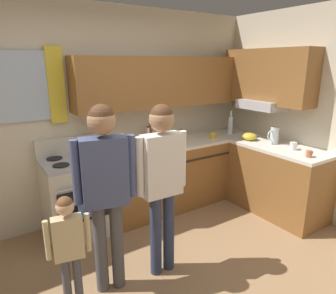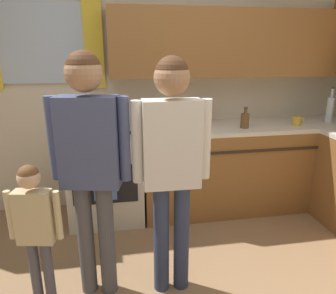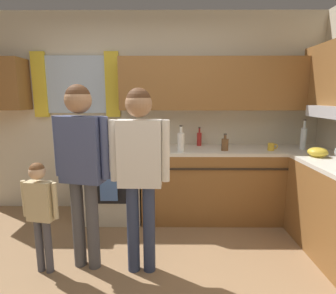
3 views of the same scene
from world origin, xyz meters
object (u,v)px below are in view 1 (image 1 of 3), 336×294
(bottle_milk_white, at_px, (148,142))
(adult_in_plaid, at_px, (162,172))
(mug_ceramic_white, at_px, (293,146))
(mixing_bowl, at_px, (249,137))
(water_pitcher, at_px, (274,135))
(cup_terracotta, at_px, (309,154))
(stove_oven, at_px, (77,195))
(small_child, at_px, (68,242))
(bottle_sauce_red, at_px, (150,135))
(adult_holding_child, at_px, (105,179))
(mug_mustard_yellow, at_px, (213,135))
(bottle_tall_clear, at_px, (230,125))
(bottle_squat_brown, at_px, (181,139))

(bottle_milk_white, distance_m, adult_in_plaid, 0.98)
(mug_ceramic_white, relative_size, mixing_bowl, 0.62)
(water_pitcher, xyz_separation_m, adult_in_plaid, (-1.95, -0.34, -0.00))
(cup_terracotta, xyz_separation_m, mixing_bowl, (0.04, 0.92, 0.01))
(stove_oven, relative_size, bottle_milk_white, 3.51)
(cup_terracotta, relative_size, water_pitcher, 0.49)
(cup_terracotta, xyz_separation_m, small_child, (-2.65, 0.24, -0.32))
(adult_in_plaid, bearing_deg, bottle_sauce_red, 64.04)
(stove_oven, height_order, adult_in_plaid, adult_in_plaid)
(adult_holding_child, bearing_deg, water_pitcher, 6.49)
(mixing_bowl, bearing_deg, bottle_milk_white, 170.00)
(cup_terracotta, bearing_deg, stove_oven, 148.43)
(stove_oven, bearing_deg, adult_holding_child, -92.90)
(stove_oven, distance_m, bottle_sauce_red, 1.23)
(stove_oven, relative_size, water_pitcher, 5.00)
(mug_mustard_yellow, bearing_deg, bottle_sauce_red, 158.67)
(stove_oven, height_order, water_pitcher, water_pitcher)
(cup_terracotta, distance_m, mug_ceramic_white, 0.31)
(bottle_tall_clear, height_order, small_child, bottle_tall_clear)
(mug_mustard_yellow, distance_m, mixing_bowl, 0.50)
(stove_oven, distance_m, bottle_tall_clear, 2.40)
(bottle_sauce_red, relative_size, adult_holding_child, 0.15)
(bottle_milk_white, height_order, mug_mustard_yellow, bottle_milk_white)
(bottle_sauce_red, bearing_deg, stove_oven, -169.67)
(bottle_milk_white, relative_size, cup_terracotta, 2.88)
(stove_oven, bearing_deg, adult_in_plaid, -67.91)
(stove_oven, height_order, mug_ceramic_white, stove_oven)
(mug_ceramic_white, xyz_separation_m, small_child, (-2.77, -0.04, -0.32))
(adult_holding_child, relative_size, adult_in_plaid, 1.02)
(stove_oven, distance_m, mug_mustard_yellow, 1.98)
(bottle_milk_white, height_order, bottle_sauce_red, bottle_milk_white)
(bottle_squat_brown, distance_m, adult_holding_child, 1.69)
(bottle_sauce_red, distance_m, mug_mustard_yellow, 0.89)
(mug_mustard_yellow, xyz_separation_m, small_child, (-2.32, -1.01, -0.32))
(mug_mustard_yellow, height_order, small_child, small_child)
(bottle_milk_white, bearing_deg, bottle_sauce_red, 57.59)
(cup_terracotta, relative_size, mug_ceramic_white, 0.87)
(stove_oven, bearing_deg, mug_ceramic_white, -24.85)
(mug_ceramic_white, height_order, water_pitcher, water_pitcher)
(bottle_tall_clear, bearing_deg, cup_terracotta, -93.56)
(stove_oven, height_order, mixing_bowl, stove_oven)
(stove_oven, xyz_separation_m, adult_holding_child, (-0.05, -1.05, 0.56))
(mug_mustard_yellow, height_order, cup_terracotta, mug_mustard_yellow)
(bottle_milk_white, bearing_deg, bottle_squat_brown, 8.11)
(stove_oven, relative_size, small_child, 1.10)
(water_pitcher, bearing_deg, bottle_milk_white, 160.22)
(bottle_tall_clear, relative_size, adult_holding_child, 0.22)
(bottle_milk_white, relative_size, mug_mustard_yellow, 2.60)
(stove_oven, bearing_deg, bottle_tall_clear, -1.07)
(water_pitcher, relative_size, adult_holding_child, 0.13)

